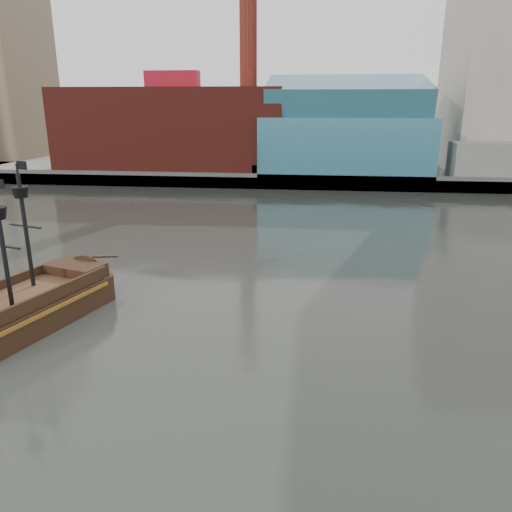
# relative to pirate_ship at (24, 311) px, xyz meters

# --- Properties ---
(ground) EXTENTS (400.00, 400.00, 0.00)m
(ground) POSITION_rel_pirate_ship_xyz_m (14.51, -5.51, -1.07)
(ground) COLOR #242622
(ground) RESTS_ON ground
(promenade_far) EXTENTS (220.00, 60.00, 2.00)m
(promenade_far) POSITION_rel_pirate_ship_xyz_m (14.51, 86.49, -0.07)
(promenade_far) COLOR slate
(promenade_far) RESTS_ON ground
(seawall) EXTENTS (220.00, 1.00, 2.60)m
(seawall) POSITION_rel_pirate_ship_xyz_m (14.51, 56.99, 0.23)
(seawall) COLOR #4C4C49
(seawall) RESTS_ON ground
(skyline) EXTENTS (149.00, 45.00, 62.00)m
(skyline) POSITION_rel_pirate_ship_xyz_m (19.71, 79.05, 23.48)
(skyline) COLOR #7A6649
(skyline) RESTS_ON promenade_far
(pirate_ship) EXTENTS (9.09, 16.45, 11.81)m
(pirate_ship) POSITION_rel_pirate_ship_xyz_m (0.00, 0.00, 0.00)
(pirate_ship) COLOR black
(pirate_ship) RESTS_ON ground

